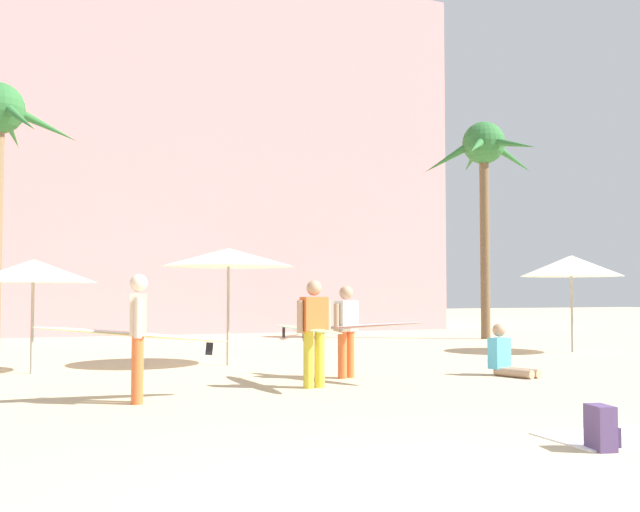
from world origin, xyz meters
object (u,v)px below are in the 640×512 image
(palm_tree_far_left, at_px, (484,159))
(backpack, at_px, (602,428))
(beach_towel, at_px, (636,436))
(person_mid_center, at_px, (506,357))
(cafe_umbrella_1, at_px, (571,266))
(person_far_left, at_px, (349,327))
(cafe_umbrella_0, at_px, (33,271))
(cafe_umbrella_3, at_px, (228,258))
(person_mid_left, at_px, (136,333))
(person_far_right, at_px, (312,329))

(palm_tree_far_left, relative_size, backpack, 16.98)
(beach_towel, height_order, person_mid_center, person_mid_center)
(palm_tree_far_left, bearing_deg, cafe_umbrella_1, -102.72)
(cafe_umbrella_1, relative_size, person_mid_center, 2.67)
(beach_towel, xyz_separation_m, person_far_left, (-0.57, 5.85, 0.88))
(cafe_umbrella_0, distance_m, beach_towel, 10.63)
(cafe_umbrella_3, height_order, person_mid_left, cafe_umbrella_3)
(beach_towel, height_order, person_far_left, person_far_left)
(beach_towel, xyz_separation_m, person_far_right, (-1.59, 5.03, 0.91))
(person_far_left, bearing_deg, person_mid_center, 52.96)
(backpack, height_order, person_far_right, person_far_right)
(palm_tree_far_left, bearing_deg, person_far_right, -135.98)
(cafe_umbrella_1, xyz_separation_m, cafe_umbrella_3, (-8.90, -0.08, 0.04))
(person_mid_center, bearing_deg, person_mid_left, -100.34)
(palm_tree_far_left, distance_m, cafe_umbrella_0, 15.57)
(backpack, height_order, person_far_left, person_far_left)
(beach_towel, distance_m, person_far_right, 5.36)
(cafe_umbrella_0, relative_size, person_mid_left, 0.86)
(person_mid_left, xyz_separation_m, person_far_left, (3.82, 1.39, -0.04))
(palm_tree_far_left, distance_m, backpack, 18.40)
(palm_tree_far_left, height_order, cafe_umbrella_1, palm_tree_far_left)
(cafe_umbrella_3, distance_m, person_mid_center, 5.87)
(person_mid_center, bearing_deg, backpack, -45.29)
(beach_towel, height_order, person_mid_left, person_mid_left)
(palm_tree_far_left, distance_m, beach_towel, 17.75)
(palm_tree_far_left, xyz_separation_m, person_mid_left, (-12.66, -10.11, -4.98))
(person_far_left, bearing_deg, beach_towel, -18.73)
(cafe_umbrella_1, distance_m, person_far_right, 9.59)
(beach_towel, bearing_deg, cafe_umbrella_1, 52.16)
(cafe_umbrella_3, relative_size, beach_towel, 1.45)
(palm_tree_far_left, xyz_separation_m, backpack, (-9.08, -14.95, -5.70))
(palm_tree_far_left, relative_size, beach_towel, 3.77)
(person_mid_left, relative_size, person_far_right, 1.02)
(palm_tree_far_left, relative_size, person_far_right, 2.71)
(palm_tree_far_left, relative_size, person_mid_left, 2.67)
(palm_tree_far_left, distance_m, cafe_umbrella_3, 12.16)
(backpack, bearing_deg, person_mid_left, 138.77)
(cafe_umbrella_0, relative_size, person_mid_center, 2.42)
(cafe_umbrella_1, height_order, person_mid_left, cafe_umbrella_1)
(backpack, bearing_deg, person_mid_center, 73.94)
(cafe_umbrella_0, distance_m, person_far_left, 5.95)
(cafe_umbrella_0, bearing_deg, person_far_left, -30.44)
(palm_tree_far_left, distance_m, person_mid_left, 16.94)
(person_far_right, bearing_deg, cafe_umbrella_0, -141.42)
(palm_tree_far_left, xyz_separation_m, person_far_left, (-8.84, -8.72, -5.02))
(beach_towel, height_order, backpack, backpack)
(person_mid_left, bearing_deg, cafe_umbrella_1, -149.38)
(person_mid_left, bearing_deg, palm_tree_far_left, -132.70)
(cafe_umbrella_0, distance_m, person_far_right, 5.62)
(beach_towel, relative_size, person_far_left, 0.67)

